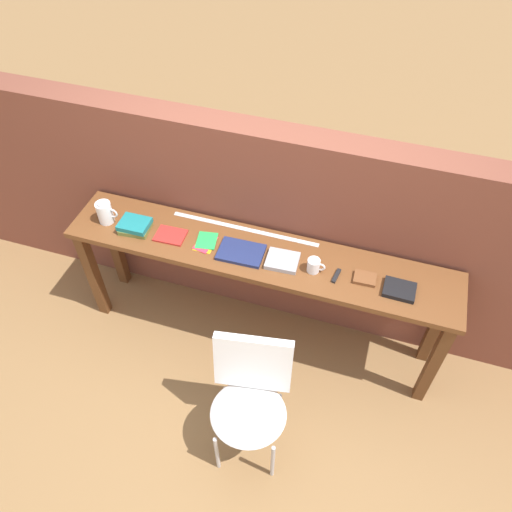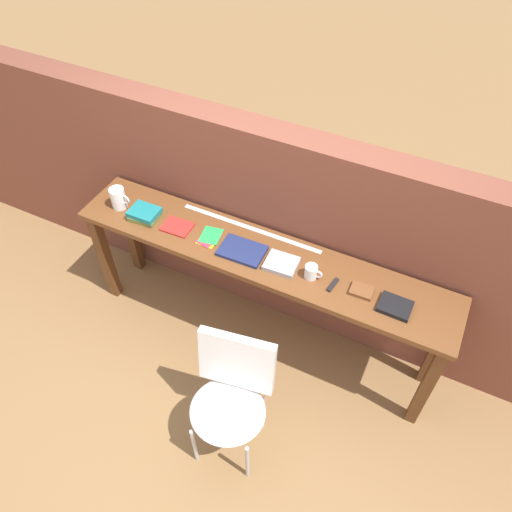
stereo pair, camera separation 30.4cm
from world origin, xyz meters
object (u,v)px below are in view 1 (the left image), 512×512
(pamphlet_pile_colourful, at_px, (206,242))
(leather_journal_brown, at_px, (365,278))
(pitcher_white, at_px, (105,212))
(book_stack_leftmost, at_px, (135,226))
(book_open_centre, at_px, (241,252))
(magazine_cycling, at_px, (170,235))
(multitool_folded, at_px, (336,276))
(book_repair_rightmost, at_px, (399,290))
(chair_white_moulded, at_px, (250,396))
(mug, at_px, (314,265))

(pamphlet_pile_colourful, distance_m, leather_journal_brown, 1.01)
(pitcher_white, bearing_deg, leather_journal_brown, 0.40)
(book_stack_leftmost, distance_m, book_open_centre, 0.72)
(book_open_centre, bearing_deg, pamphlet_pile_colourful, 173.46)
(magazine_cycling, distance_m, pamphlet_pile_colourful, 0.24)
(multitool_folded, distance_m, book_repair_rightmost, 0.37)
(chair_white_moulded, xyz_separation_m, mug, (0.17, 0.72, 0.40))
(leather_journal_brown, height_order, book_repair_rightmost, book_repair_rightmost)
(magazine_cycling, relative_size, leather_journal_brown, 1.47)
(book_stack_leftmost, bearing_deg, leather_journal_brown, 1.11)
(magazine_cycling, bearing_deg, mug, -2.47)
(chair_white_moulded, height_order, mug, mug)
(book_stack_leftmost, height_order, pamphlet_pile_colourful, book_stack_leftmost)
(chair_white_moulded, relative_size, pitcher_white, 4.85)
(book_repair_rightmost, bearing_deg, chair_white_moulded, -132.18)
(leather_journal_brown, bearing_deg, magazine_cycling, 178.73)
(chair_white_moulded, bearing_deg, pamphlet_pile_colourful, 125.66)
(book_stack_leftmost, distance_m, pamphlet_pile_colourful, 0.48)
(chair_white_moulded, distance_m, multitool_folded, 0.86)
(pamphlet_pile_colourful, xyz_separation_m, mug, (0.70, -0.02, 0.04))
(book_stack_leftmost, height_order, magazine_cycling, book_stack_leftmost)
(mug, height_order, book_repair_rightmost, mug)
(multitool_folded, bearing_deg, pamphlet_pile_colourful, 178.23)
(pitcher_white, xyz_separation_m, magazine_cycling, (0.45, -0.00, -0.07))
(chair_white_moulded, bearing_deg, magazine_cycling, 136.54)
(chair_white_moulded, height_order, magazine_cycling, magazine_cycling)
(magazine_cycling, xyz_separation_m, book_repair_rightmost, (1.45, -0.01, 0.01))
(magazine_cycling, distance_m, leather_journal_brown, 1.24)
(book_stack_leftmost, bearing_deg, pamphlet_pile_colourful, 3.21)
(book_repair_rightmost, bearing_deg, magazine_cycling, -179.29)
(chair_white_moulded, height_order, leather_journal_brown, leather_journal_brown)
(pitcher_white, height_order, book_repair_rightmost, pitcher_white)
(book_repair_rightmost, bearing_deg, mug, -179.48)
(chair_white_moulded, height_order, book_open_centre, book_open_centre)
(leather_journal_brown, bearing_deg, pamphlet_pile_colourful, 178.12)
(pamphlet_pile_colourful, height_order, book_repair_rightmost, book_repair_rightmost)
(chair_white_moulded, distance_m, book_open_centre, 0.86)
(magazine_cycling, height_order, pamphlet_pile_colourful, magazine_cycling)
(chair_white_moulded, height_order, pitcher_white, pitcher_white)
(magazine_cycling, xyz_separation_m, multitool_folded, (1.08, -0.01, 0.00))
(pamphlet_pile_colourful, bearing_deg, mug, -1.55)
(book_open_centre, bearing_deg, book_stack_leftmost, 178.76)
(multitool_folded, xyz_separation_m, book_repair_rightmost, (0.37, 0.00, 0.01))
(book_stack_leftmost, relative_size, book_repair_rightmost, 1.09)
(pitcher_white, bearing_deg, book_repair_rightmost, -0.44)
(chair_white_moulded, bearing_deg, mug, 76.93)
(book_open_centre, relative_size, multitool_folded, 2.55)
(pamphlet_pile_colourful, bearing_deg, book_repair_rightmost, -1.16)
(leather_journal_brown, relative_size, book_repair_rightmost, 0.71)
(pitcher_white, distance_m, book_open_centre, 0.94)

